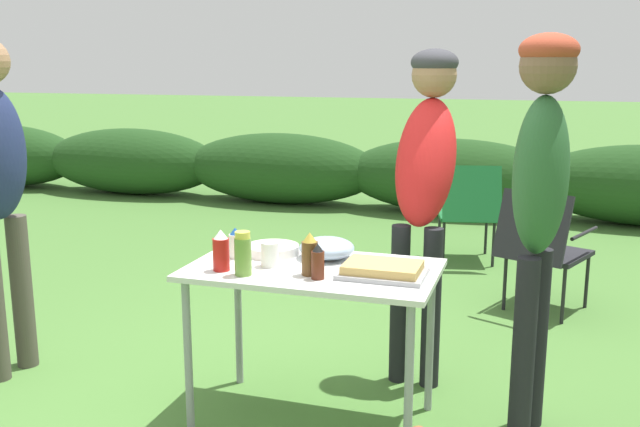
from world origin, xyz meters
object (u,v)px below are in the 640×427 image
object	(u,v)px
plate_stack	(272,250)
mayo_bottle	(235,244)
standing_person_with_beanie	(426,167)
relish_jar	(243,254)
folding_table	(313,284)
mixing_bowl	(327,248)
food_tray	(383,270)
camp_chair_near_hedge	(542,245)
beer_bottle	(310,255)
standing_person_in_navy_coat	(540,183)
paper_cup_stack	(270,254)
ketchup_bottle	(221,251)
bbq_sauce_bottle	(318,262)
camp_chair_green_behind_table	(468,208)

from	to	relation	value
plate_stack	mayo_bottle	xyz separation A→B (m)	(-0.14, -0.11, 0.05)
plate_stack	mayo_bottle	size ratio (longest dim) A/B	1.73
standing_person_with_beanie	relish_jar	bearing A→B (deg)	-121.01
folding_table	mixing_bowl	distance (m)	0.21
food_tray	camp_chair_near_hedge	size ratio (longest dim) A/B	0.44
plate_stack	beer_bottle	world-z (taller)	beer_bottle
food_tray	plate_stack	size ratio (longest dim) A/B	1.45
standing_person_with_beanie	camp_chair_near_hedge	size ratio (longest dim) A/B	2.04
standing_person_in_navy_coat	camp_chair_near_hedge	size ratio (longest dim) A/B	2.10
relish_jar	mixing_bowl	bearing A→B (deg)	54.31
standing_person_with_beanie	folding_table	bearing A→B (deg)	-114.83
food_tray	paper_cup_stack	distance (m)	0.51
ketchup_bottle	standing_person_with_beanie	xyz separation A→B (m)	(0.75, 0.84, 0.29)
mayo_bottle	standing_person_with_beanie	size ratio (longest dim) A/B	0.09
paper_cup_stack	mayo_bottle	world-z (taller)	mayo_bottle
food_tray	bbq_sauce_bottle	world-z (taller)	bbq_sauce_bottle
relish_jar	camp_chair_near_hedge	bearing A→B (deg)	59.09
folding_table	mayo_bottle	distance (m)	0.42
mayo_bottle	camp_chair_green_behind_table	distance (m)	2.99
beer_bottle	camp_chair_near_hedge	distance (m)	2.19
standing_person_with_beanie	beer_bottle	bearing A→B (deg)	-109.76
relish_jar	folding_table	bearing A→B (deg)	39.22
paper_cup_stack	standing_person_with_beanie	bearing A→B (deg)	51.46
mayo_bottle	standing_person_in_navy_coat	world-z (taller)	standing_person_in_navy_coat
food_tray	relish_jar	xyz separation A→B (m)	(-0.57, -0.17, 0.07)
mayo_bottle	food_tray	bearing A→B (deg)	-5.51
folding_table	relish_jar	world-z (taller)	relish_jar
camp_chair_near_hedge	ketchup_bottle	bearing A→B (deg)	-100.87
mayo_bottle	camp_chair_near_hedge	size ratio (longest dim) A/B	0.17
standing_person_in_navy_coat	camp_chair_near_hedge	xyz separation A→B (m)	(0.03, 1.63, -0.67)
beer_bottle	camp_chair_near_hedge	size ratio (longest dim) A/B	0.22
mixing_bowl	food_tray	bearing A→B (deg)	-32.48
bbq_sauce_bottle	camp_chair_green_behind_table	size ratio (longest dim) A/B	0.18
camp_chair_green_behind_table	standing_person_with_beanie	bearing A→B (deg)	-103.24
folding_table	bbq_sauce_bottle	world-z (taller)	bbq_sauce_bottle
beer_bottle	mayo_bottle	distance (m)	0.44
food_tray	camp_chair_green_behind_table	xyz separation A→B (m)	(0.06, 2.94, -0.30)
mixing_bowl	camp_chair_near_hedge	xyz separation A→B (m)	(0.96, 1.67, -0.32)
standing_person_with_beanie	camp_chair_green_behind_table	distance (m)	2.32
mayo_bottle	camp_chair_near_hedge	xyz separation A→B (m)	(1.36, 1.80, -0.34)
ketchup_bottle	plate_stack	bearing A→B (deg)	69.87
mayo_bottle	standing_person_with_beanie	bearing A→B (deg)	39.74
camp_chair_green_behind_table	food_tray	bearing A→B (deg)	-104.33
food_tray	beer_bottle	size ratio (longest dim) A/B	1.94
food_tray	mixing_bowl	xyz separation A→B (m)	(-0.31, 0.20, 0.02)
standing_person_in_navy_coat	camp_chair_green_behind_table	world-z (taller)	standing_person_in_navy_coat
mayo_bottle	camp_chair_green_behind_table	xyz separation A→B (m)	(0.77, 2.87, -0.34)
mayo_bottle	folding_table	bearing A→B (deg)	-5.05
plate_stack	relish_jar	distance (m)	0.36
standing_person_in_navy_coat	camp_chair_near_hedge	bearing A→B (deg)	-164.52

